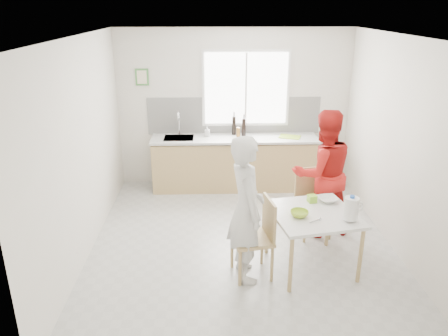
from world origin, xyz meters
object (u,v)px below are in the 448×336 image
object	(u,v)px
wine_bottle_b	(244,127)
person_white	(246,209)
wine_bottle_a	(234,126)
chair_left	(258,234)
person_red	(322,173)
milk_jug	(351,208)
chair_far	(312,199)
dining_table	(313,218)
bowl_green	(299,214)
bowl_white	(328,199)

from	to	relation	value
wine_bottle_b	person_white	bearing A→B (deg)	-93.57
wine_bottle_a	chair_left	bearing A→B (deg)	-87.20
person_red	milk_jug	distance (m)	1.10
chair_left	wine_bottle_b	distance (m)	2.82
chair_left	person_white	world-z (taller)	person_white
person_white	wine_bottle_a	xyz separation A→B (m)	(0.01, 2.86, 0.21)
person_red	wine_bottle_b	world-z (taller)	person_red
chair_far	chair_left	bearing A→B (deg)	-141.36
dining_table	milk_jug	distance (m)	0.49
chair_far	wine_bottle_a	distance (m)	2.16
person_white	bowl_green	bearing A→B (deg)	-94.56
chair_far	person_red	bearing A→B (deg)	-3.82
person_white	milk_jug	world-z (taller)	person_white
person_white	person_red	xyz separation A→B (m)	(1.12, 1.04, 0.02)
dining_table	person_white	xyz separation A→B (m)	(-0.81, -0.16, 0.21)
chair_left	milk_jug	size ratio (longest dim) A/B	3.34
milk_jug	wine_bottle_a	world-z (taller)	wine_bottle_a
bowl_green	wine_bottle_b	distance (m)	2.78
chair_left	person_red	xyz separation A→B (m)	(0.98, 1.02, 0.35)
person_red	chair_left	bearing A→B (deg)	35.23
chair_left	bowl_green	bearing A→B (deg)	84.01
person_red	person_white	bearing A→B (deg)	31.98
wine_bottle_b	person_red	bearing A→B (deg)	-61.50
person_white	wine_bottle_a	world-z (taller)	person_white
bowl_green	wine_bottle_b	xyz separation A→B (m)	(-0.45, 2.72, 0.30)
wine_bottle_b	milk_jug	bearing A→B (deg)	-70.49
milk_jug	wine_bottle_b	distance (m)	3.03
milk_jug	wine_bottle_b	xyz separation A→B (m)	(-1.01, 2.85, 0.18)
chair_far	milk_jug	distance (m)	1.17
dining_table	wine_bottle_a	bearing A→B (deg)	106.54
chair_left	bowl_green	distance (m)	0.54
dining_table	chair_far	xyz separation A→B (m)	(0.19, 0.87, -0.15)
dining_table	person_red	size ratio (longest dim) A/B	0.63
dining_table	bowl_white	size ratio (longest dim) A/B	4.72
dining_table	person_red	bearing A→B (deg)	70.68
wine_bottle_a	person_white	bearing A→B (deg)	-90.18
bowl_green	person_red	bearing A→B (deg)	62.94
dining_table	chair_left	size ratio (longest dim) A/B	1.16
chair_far	wine_bottle_b	distance (m)	2.02
bowl_white	milk_jug	distance (m)	0.55
chair_left	chair_far	size ratio (longest dim) A/B	1.03
chair_far	milk_jug	xyz separation A→B (m)	(0.18, -1.09, 0.38)
person_red	milk_jug	size ratio (longest dim) A/B	6.13
chair_left	person_white	distance (m)	0.37
chair_far	person_red	world-z (taller)	person_red
wine_bottle_b	bowl_white	bearing A→B (deg)	-69.23
dining_table	chair_left	bearing A→B (deg)	-169.06
chair_left	bowl_white	world-z (taller)	chair_left
milk_jug	wine_bottle_a	size ratio (longest dim) A/B	0.90
wine_bottle_b	bowl_green	bearing A→B (deg)	-80.59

